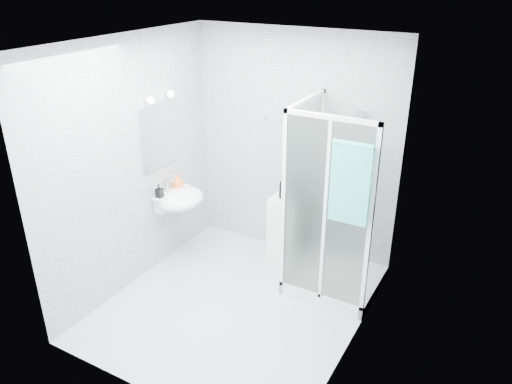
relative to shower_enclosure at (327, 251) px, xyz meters
The scene contains 12 objects.
room 1.33m from the shower_enclosure, 131.13° to the right, with size 2.40×2.60×2.60m.
shower_enclosure is the anchor object (origin of this frame).
wall_basin 1.72m from the shower_enclosure, 169.19° to the right, with size 0.46×0.56×0.35m.
mirror 2.16m from the shower_enclosure, behind, with size 0.02×0.60×0.70m, color white.
vanity_lights 2.35m from the shower_enclosure, behind, with size 0.10×0.40×0.08m.
wall_hooks 1.57m from the shower_enclosure, 151.98° to the left, with size 0.23×0.06×0.03m.
storage_cabinet 0.69m from the shower_enclosure, 155.81° to the left, with size 0.33×0.35×0.79m.
hand_towel 1.13m from the shower_enclosure, 52.15° to the right, with size 0.36×0.05×0.76m.
shampoo_bottle_a 0.86m from the shower_enclosure, 157.36° to the left, with size 0.10×0.11×0.27m, color black.
shampoo_bottle_b 0.80m from the shower_enclosure, 149.87° to the left, with size 0.11×0.11×0.24m, color #0D2252.
soap_dispenser_orange 1.83m from the shower_enclosure, behind, with size 0.13×0.13×0.17m, color orange.
soap_dispenser_black 1.91m from the shower_enclosure, 164.23° to the right, with size 0.07×0.07×0.15m, color black.
Camera 1 is at (2.21, -3.50, 3.17)m, focal length 35.00 mm.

